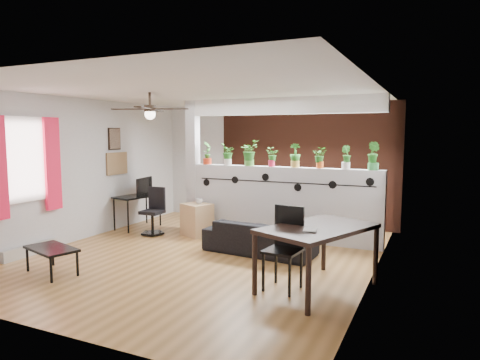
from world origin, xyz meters
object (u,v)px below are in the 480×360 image
object	(u,v)px
office_chair	(154,214)
coffee_table	(51,250)
folding_chair	(286,240)
dining_table	(318,233)
cube_shelf	(197,220)
potted_plant_2	(249,152)
potted_plant_1	(228,154)
sofa	(260,238)
potted_plant_6	(346,157)
computer_desk	(137,198)
potted_plant_4	(295,155)
potted_plant_0	(207,152)
potted_plant_7	(374,155)
potted_plant_5	(320,157)
cup	(199,201)
potted_plant_3	(272,156)
ceiling_fan	(150,111)

from	to	relation	value
office_chair	coffee_table	distance (m)	2.54
office_chair	folding_chair	distance (m)	3.67
dining_table	cube_shelf	bearing A→B (deg)	146.87
coffee_table	potted_plant_2	bearing A→B (deg)	63.20
potted_plant_1	sofa	bearing A→B (deg)	-43.16
potted_plant_6	potted_plant_1	bearing A→B (deg)	180.00
potted_plant_2	dining_table	distance (m)	3.07
office_chair	computer_desk	bearing A→B (deg)	153.23
potted_plant_4	computer_desk	xyz separation A→B (m)	(-3.28, -0.34, -0.96)
potted_plant_4	sofa	world-z (taller)	potted_plant_4
potted_plant_0	potted_plant_4	xyz separation A→B (m)	(1.81, 0.00, -0.02)
potted_plant_7	potted_plant_5	bearing A→B (deg)	180.00
potted_plant_4	potted_plant_2	bearing A→B (deg)	-180.00
potted_plant_2	cup	xyz separation A→B (m)	(-0.87, -0.39, -0.93)
sofa	cube_shelf	bearing A→B (deg)	-17.25
potted_plant_5	cube_shelf	xyz separation A→B (m)	(-2.28, -0.39, -1.24)
potted_plant_6	potted_plant_2	bearing A→B (deg)	180.00
potted_plant_5	dining_table	bearing A→B (deg)	-76.06
potted_plant_0	office_chair	bearing A→B (deg)	-141.10
potted_plant_3	cube_shelf	xyz separation A→B (m)	(-1.37, -0.39, -1.23)
potted_plant_7	sofa	bearing A→B (deg)	-148.05
potted_plant_2	potted_plant_6	bearing A→B (deg)	0.00
potted_plant_7	cup	size ratio (longest dim) A/B	3.60
potted_plant_5	office_chair	distance (m)	3.36
potted_plant_6	sofa	distance (m)	2.03
potted_plant_1	potted_plant_6	xyz separation A→B (m)	(2.26, -0.00, -0.01)
potted_plant_0	cube_shelf	distance (m)	1.34
potted_plant_4	computer_desk	distance (m)	3.43
potted_plant_0	coffee_table	world-z (taller)	potted_plant_0
ceiling_fan	potted_plant_7	xyz separation A→B (m)	(3.18, 1.80, -0.71)
potted_plant_1	computer_desk	xyz separation A→B (m)	(-1.92, -0.34, -0.95)
dining_table	coffee_table	bearing A→B (deg)	-164.76
ceiling_fan	potted_plant_0	bearing A→B (deg)	89.36
potted_plant_3	ceiling_fan	bearing A→B (deg)	-127.36
cup	sofa	bearing A→B (deg)	-22.53
potted_plant_2	office_chair	distance (m)	2.21
folding_chair	coffee_table	size ratio (longest dim) A/B	1.17
potted_plant_2	computer_desk	xyz separation A→B (m)	(-2.37, -0.34, -0.98)
cup	potted_plant_1	bearing A→B (deg)	42.87
office_chair	dining_table	size ratio (longest dim) A/B	0.53
ceiling_fan	potted_plant_7	distance (m)	3.72
dining_table	folding_chair	distance (m)	0.41
potted_plant_2	office_chair	size ratio (longest dim) A/B	0.54
potted_plant_1	potted_plant_3	distance (m)	0.90
potted_plant_6	coffee_table	world-z (taller)	potted_plant_6
potted_plant_2	potted_plant_6	xyz separation A→B (m)	(1.81, 0.00, -0.04)
potted_plant_5	potted_plant_7	size ratio (longest dim) A/B	0.78
potted_plant_1	dining_table	world-z (taller)	potted_plant_1
potted_plant_3	potted_plant_6	bearing A→B (deg)	-0.00
ceiling_fan	cube_shelf	world-z (taller)	ceiling_fan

